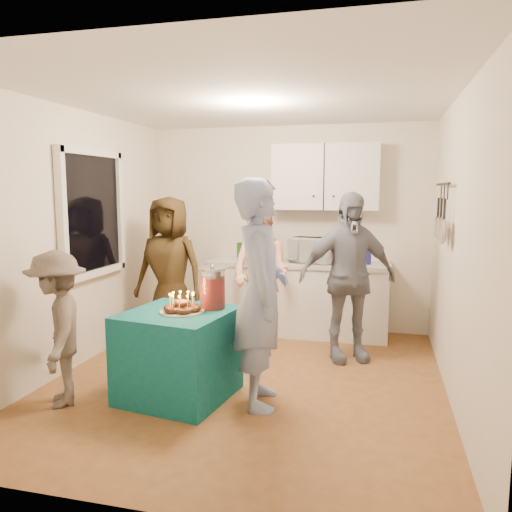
% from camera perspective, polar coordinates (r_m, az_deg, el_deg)
% --- Properties ---
extents(floor, '(4.00, 4.00, 0.00)m').
position_cam_1_polar(floor, '(4.86, -1.04, -14.10)').
color(floor, brown).
rests_on(floor, ground).
extents(ceiling, '(4.00, 4.00, 0.00)m').
position_cam_1_polar(ceiling, '(4.59, -1.12, 17.66)').
color(ceiling, white).
rests_on(ceiling, floor).
extents(back_wall, '(3.60, 3.60, 0.00)m').
position_cam_1_polar(back_wall, '(6.49, 3.57, 3.19)').
color(back_wall, silver).
rests_on(back_wall, floor).
extents(left_wall, '(4.00, 4.00, 0.00)m').
position_cam_1_polar(left_wall, '(5.31, -20.19, 1.75)').
color(left_wall, silver).
rests_on(left_wall, floor).
extents(right_wall, '(4.00, 4.00, 0.00)m').
position_cam_1_polar(right_wall, '(4.43, 22.00, 0.59)').
color(right_wall, silver).
rests_on(right_wall, floor).
extents(window_night, '(0.04, 1.00, 1.20)m').
position_cam_1_polar(window_night, '(5.52, -18.30, 4.64)').
color(window_night, black).
rests_on(window_night, left_wall).
extents(counter, '(2.20, 0.58, 0.86)m').
position_cam_1_polar(counter, '(6.29, 4.79, -4.99)').
color(counter, white).
rests_on(counter, floor).
extents(countertop, '(2.24, 0.62, 0.05)m').
position_cam_1_polar(countertop, '(6.21, 4.84, -0.88)').
color(countertop, beige).
rests_on(countertop, counter).
extents(upper_cabinet, '(1.30, 0.30, 0.80)m').
position_cam_1_polar(upper_cabinet, '(6.25, 7.92, 8.92)').
color(upper_cabinet, white).
rests_on(upper_cabinet, back_wall).
extents(pot_rack, '(0.12, 1.00, 0.60)m').
position_cam_1_polar(pot_rack, '(5.09, 20.22, 4.90)').
color(pot_rack, black).
rests_on(pot_rack, right_wall).
extents(microwave, '(0.59, 0.45, 0.30)m').
position_cam_1_polar(microwave, '(6.16, 6.49, 0.67)').
color(microwave, white).
rests_on(microwave, countertop).
extents(party_table, '(0.97, 0.97, 0.76)m').
position_cam_1_polar(party_table, '(4.46, -8.86, -11.05)').
color(party_table, '#0E5B60').
rests_on(party_table, floor).
extents(donut_cake, '(0.38, 0.38, 0.18)m').
position_cam_1_polar(donut_cake, '(4.30, -8.46, -5.22)').
color(donut_cake, '#381C0C').
rests_on(donut_cake, party_table).
extents(punch_jar, '(0.22, 0.22, 0.34)m').
position_cam_1_polar(punch_jar, '(4.40, -4.99, -3.82)').
color(punch_jar, red).
rests_on(punch_jar, party_table).
extents(man_birthday, '(0.60, 0.78, 1.89)m').
position_cam_1_polar(man_birthday, '(4.12, 0.54, -4.31)').
color(man_birthday, '#8FA1D0').
rests_on(man_birthday, floor).
extents(woman_back_left, '(0.88, 0.60, 1.72)m').
position_cam_1_polar(woman_back_left, '(5.94, -9.85, -1.60)').
color(woman_back_left, '#543C18').
rests_on(woman_back_left, floor).
extents(woman_back_center, '(0.95, 0.86, 1.61)m').
position_cam_1_polar(woman_back_center, '(5.91, 0.51, -2.06)').
color(woman_back_center, '#FF8C85').
rests_on(woman_back_center, floor).
extents(woman_back_right, '(1.13, 0.81, 1.78)m').
position_cam_1_polar(woman_back_right, '(5.32, 10.42, -2.37)').
color(woman_back_right, black).
rests_on(woman_back_right, floor).
extents(child_near_left, '(0.87, 0.97, 1.31)m').
position_cam_1_polar(child_near_left, '(4.50, -21.72, -7.69)').
color(child_near_left, '#4F453F').
rests_on(child_near_left, floor).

